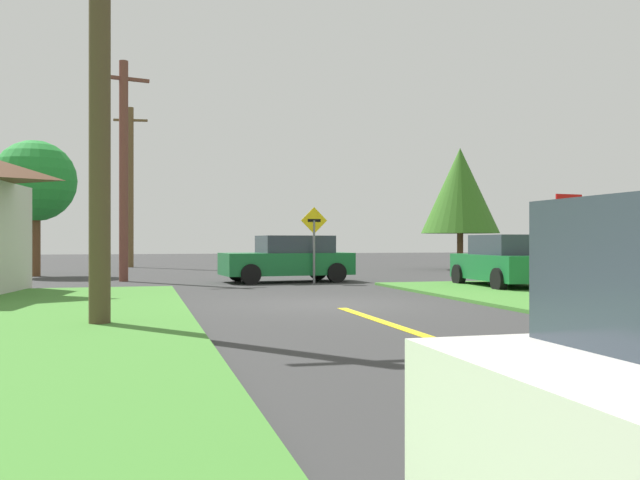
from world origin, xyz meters
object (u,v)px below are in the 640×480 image
object	(u,v)px
stop_sign	(569,229)
car_on_crossroad	(507,262)
car_approaching_junction	(289,259)
utility_pole_far	(131,185)
oak_tree_left	(460,191)
pine_tree_center	(35,182)
direction_sign	(314,236)
utility_pole_near	(100,104)
utility_pole_mid	(124,168)

from	to	relation	value
stop_sign	car_on_crossroad	xyz separation A→B (m)	(1.88, 5.73, -0.89)
car_approaching_junction	utility_pole_far	size ratio (longest dim) A/B	0.53
oak_tree_left	pine_tree_center	xyz separation A→B (m)	(-19.59, -1.39, -0.10)
stop_sign	direction_sign	world-z (taller)	direction_sign
utility_pole_near	utility_pole_far	world-z (taller)	utility_pole_far
utility_pole_near	utility_pole_far	xyz separation A→B (m)	(0.15, 26.25, 0.72)
car_on_crossroad	car_approaching_junction	size ratio (longest dim) A/B	0.91
pine_tree_center	utility_pole_mid	bearing A→B (deg)	-51.73
car_approaching_junction	pine_tree_center	distance (m)	11.51
pine_tree_center	utility_pole_near	bearing A→B (deg)	-78.86
pine_tree_center	car_on_crossroad	bearing A→B (deg)	-36.75
utility_pole_far	pine_tree_center	distance (m)	9.37
utility_pole_far	car_approaching_junction	bearing A→B (deg)	-69.71
car_approaching_junction	utility_pole_mid	world-z (taller)	utility_pole_mid
utility_pole_mid	utility_pole_near	bearing A→B (deg)	-90.37
stop_sign	utility_pole_mid	distance (m)	15.68
utility_pole_near	oak_tree_left	bearing A→B (deg)	49.73
stop_sign	oak_tree_left	world-z (taller)	oak_tree_left
utility_pole_near	direction_sign	xyz separation A→B (m)	(6.32, 10.28, -2.11)
car_on_crossroad	direction_sign	size ratio (longest dim) A/B	1.63
stop_sign	direction_sign	size ratio (longest dim) A/B	0.95
pine_tree_center	direction_sign	bearing A→B (deg)	-36.93
car_approaching_junction	utility_pole_far	world-z (taller)	utility_pole_far
utility_pole_near	oak_tree_left	world-z (taller)	utility_pole_near
stop_sign	utility_pole_near	world-z (taller)	utility_pole_near
direction_sign	stop_sign	bearing A→B (deg)	-71.38
car_approaching_junction	oak_tree_left	distance (m)	13.36
utility_pole_mid	direction_sign	bearing A→B (deg)	-24.58
direction_sign	pine_tree_center	size ratio (longest dim) A/B	0.47
stop_sign	car_on_crossroad	distance (m)	6.09
utility_pole_near	car_approaching_junction	bearing A→B (deg)	63.41
oak_tree_left	direction_sign	bearing A→B (deg)	-138.23
car_approaching_junction	oak_tree_left	world-z (taller)	oak_tree_left
utility_pole_far	pine_tree_center	bearing A→B (deg)	-112.77
car_approaching_junction	utility_pole_near	world-z (taller)	utility_pole_near
stop_sign	pine_tree_center	distance (m)	21.36
car_on_crossroad	pine_tree_center	world-z (taller)	pine_tree_center
car_on_crossroad	utility_pole_far	distance (m)	22.99
stop_sign	car_on_crossroad	size ratio (longest dim) A/B	0.58
oak_tree_left	pine_tree_center	size ratio (longest dim) A/B	1.10
utility_pole_near	direction_sign	distance (m)	12.25
stop_sign	utility_pole_mid	xyz separation A→B (m)	(-9.42, 12.32, 2.32)
car_approaching_junction	direction_sign	world-z (taller)	direction_sign
car_approaching_junction	utility_pole_far	distance (m)	16.33
direction_sign	oak_tree_left	distance (m)	13.35
direction_sign	oak_tree_left	xyz separation A→B (m)	(9.80, 8.75, 2.34)
car_approaching_junction	direction_sign	bearing A→B (deg)	116.79
utility_pole_near	utility_pole_mid	size ratio (longest dim) A/B	0.93
stop_sign	car_approaching_junction	world-z (taller)	stop_sign
car_on_crossroad	utility_pole_far	bearing A→B (deg)	32.99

